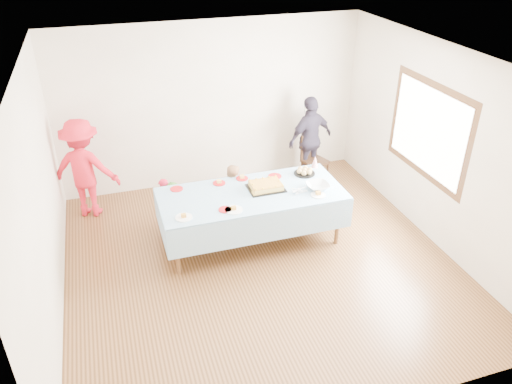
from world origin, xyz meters
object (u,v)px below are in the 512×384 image
at_px(birthday_cake, 266,186).
at_px(party_table, 252,196).
at_px(adult_left, 84,169).
at_px(dining_chair, 312,156).

bearing_deg(birthday_cake, party_table, -166.67).
relative_size(party_table, birthday_cake, 5.07).
height_order(birthday_cake, adult_left, adult_left).
xyz_separation_m(birthday_cake, dining_chair, (1.30, 1.37, -0.35)).
relative_size(birthday_cake, adult_left, 0.32).
distance_m(party_table, adult_left, 2.60).
height_order(birthday_cake, dining_chair, birthday_cake).
distance_m(birthday_cake, dining_chair, 1.92).
bearing_deg(party_table, dining_chair, 42.93).
relative_size(party_table, adult_left, 1.62).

